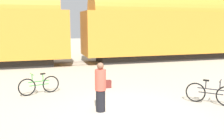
% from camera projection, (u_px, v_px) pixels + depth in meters
% --- Properties ---
extents(ground_plane, '(80.00, 80.00, 0.00)m').
position_uv_depth(ground_plane, '(128.00, 113.00, 8.42)').
color(ground_plane, '#B2A893').
extents(freight_train, '(28.03, 2.85, 4.99)m').
position_uv_depth(freight_train, '(76.00, 26.00, 17.96)').
color(freight_train, black).
rests_on(freight_train, ground_plane).
extents(rail_near, '(40.03, 0.07, 0.01)m').
position_uv_depth(rail_near, '(78.00, 65.00, 17.75)').
color(rail_near, '#4C4238').
rests_on(rail_near, ground_plane).
extents(rail_far, '(40.03, 0.07, 0.01)m').
position_uv_depth(rail_far, '(75.00, 62.00, 19.10)').
color(rail_far, '#4C4238').
rests_on(rail_far, ground_plane).
extents(bicycle_black, '(1.27, 1.30, 0.89)m').
position_uv_depth(bicycle_black, '(211.00, 94.00, 9.27)').
color(bicycle_black, black).
rests_on(bicycle_black, ground_plane).
extents(bicycle_green, '(1.62, 0.57, 0.87)m').
position_uv_depth(bicycle_green, '(39.00, 85.00, 10.57)').
color(bicycle_green, black).
rests_on(bicycle_green, ground_plane).
extents(person_in_red, '(0.36, 0.36, 1.61)m').
position_uv_depth(person_in_red, '(101.00, 87.00, 8.43)').
color(person_in_red, black).
rests_on(person_in_red, ground_plane).
extents(backpack, '(0.28, 0.20, 0.34)m').
position_uv_depth(backpack, '(108.00, 84.00, 11.63)').
color(backpack, maroon).
rests_on(backpack, ground_plane).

